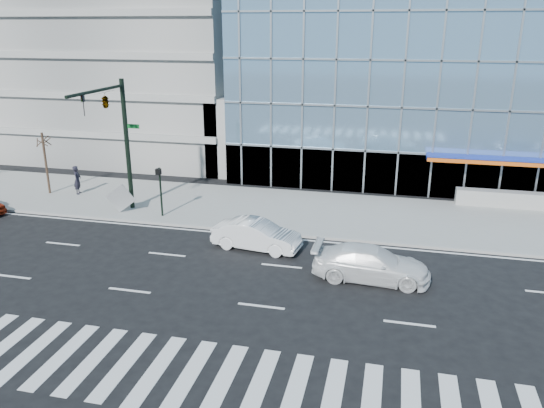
{
  "coord_description": "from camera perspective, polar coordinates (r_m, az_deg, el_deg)",
  "views": [
    {
      "loc": [
        4.92,
        -22.92,
        11.06
      ],
      "look_at": [
        -1.19,
        3.0,
        2.11
      ],
      "focal_mm": 35.0,
      "sensor_mm": 36.0,
      "label": 1
    }
  ],
  "objects": [
    {
      "name": "tilted_panel",
      "position": [
        33.75,
        -15.95,
        0.6
      ],
      "size": [
        1.75,
        0.61,
        1.81
      ],
      "primitive_type": "cube",
      "rotation": [
        0.0,
        0.95,
        0.31
      ],
      "color": "#9F9F9F",
      "rests_on": "sidewalk"
    },
    {
      "name": "ground",
      "position": [
        25.92,
        1.05,
        -6.69
      ],
      "size": [
        160.0,
        160.0,
        0.0
      ],
      "primitive_type": "plane",
      "color": "black",
      "rests_on": "ground"
    },
    {
      "name": "street_tree_near",
      "position": [
        38.78,
        -23.43,
        6.23
      ],
      "size": [
        1.1,
        1.1,
        4.23
      ],
      "color": "#332319",
      "rests_on": "sidewalk"
    },
    {
      "name": "theatre_building",
      "position": [
        49.88,
        24.37,
        12.89
      ],
      "size": [
        42.0,
        26.0,
        15.0
      ],
      "primitive_type": "cube",
      "color": "#7CA9D0",
      "rests_on": "ground"
    },
    {
      "name": "parking_garage",
      "position": [
        54.91,
        -14.36,
        16.93
      ],
      "size": [
        24.0,
        24.0,
        20.0
      ],
      "primitive_type": "cube",
      "color": "gray",
      "rests_on": "ground"
    },
    {
      "name": "white_sedan",
      "position": [
        27.59,
        -1.67,
        -3.35
      ],
      "size": [
        4.8,
        2.2,
        1.52
      ],
      "primitive_type": "imported",
      "rotation": [
        0.0,
        0.0,
        1.44
      ],
      "color": "white",
      "rests_on": "ground"
    },
    {
      "name": "ramp_block",
      "position": [
        43.11,
        -1.66,
        7.79
      ],
      "size": [
        6.0,
        8.0,
        6.0
      ],
      "primitive_type": "cube",
      "color": "gray",
      "rests_on": "ground"
    },
    {
      "name": "traffic_signal",
      "position": [
        32.14,
        -16.82,
        9.03
      ],
      "size": [
        1.14,
        5.74,
        8.0
      ],
      "color": "black",
      "rests_on": "sidewalk"
    },
    {
      "name": "white_suv",
      "position": [
        24.76,
        10.61,
        -6.32
      ],
      "size": [
        5.39,
        2.31,
        1.55
      ],
      "primitive_type": "imported",
      "rotation": [
        0.0,
        0.0,
        1.54
      ],
      "color": "white",
      "rests_on": "ground"
    },
    {
      "name": "ped_signal_post",
      "position": [
        32.19,
        -11.97,
        2.08
      ],
      "size": [
        0.3,
        0.33,
        3.0
      ],
      "color": "black",
      "rests_on": "sidewalk"
    },
    {
      "name": "pedestrian",
      "position": [
        38.49,
        -20.2,
        2.45
      ],
      "size": [
        0.64,
        0.81,
        1.95
      ],
      "primitive_type": "imported",
      "rotation": [
        0.0,
        0.0,
        1.85
      ],
      "color": "black",
      "rests_on": "sidewalk"
    },
    {
      "name": "sidewalk",
      "position": [
        33.18,
        3.99,
        -0.81
      ],
      "size": [
        120.0,
        8.0,
        0.15
      ],
      "primitive_type": "cube",
      "color": "gray",
      "rests_on": "ground"
    }
  ]
}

